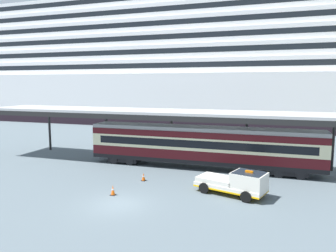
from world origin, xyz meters
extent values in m
plane|color=#536067|center=(0.00, 0.00, 0.00)|extent=(400.00, 400.00, 0.00)
cube|color=black|center=(-17.01, 52.68, 1.54)|extent=(171.59, 29.98, 3.08)
cube|color=white|center=(-17.01, 52.68, 6.67)|extent=(171.59, 29.98, 7.19)
cube|color=white|center=(-17.01, 52.68, 11.61)|extent=(157.87, 27.58, 2.69)
cube|color=black|center=(-17.01, 38.94, 11.75)|extent=(151.00, 0.12, 0.97)
cube|color=white|center=(-17.01, 52.68, 14.30)|extent=(151.55, 26.48, 2.69)
cube|color=black|center=(-17.01, 39.49, 14.44)|extent=(144.96, 0.12, 0.97)
cube|color=white|center=(-17.01, 52.68, 16.99)|extent=(145.24, 25.37, 2.69)
cube|color=black|center=(-17.01, 40.04, 17.12)|extent=(138.92, 0.12, 0.97)
cube|color=white|center=(-17.01, 52.68, 19.68)|extent=(138.92, 24.27, 2.69)
cube|color=black|center=(-17.01, 40.59, 19.81)|extent=(132.88, 0.12, 0.97)
cube|color=white|center=(-17.01, 52.68, 22.37)|extent=(132.61, 23.17, 2.69)
cube|color=black|center=(-17.01, 41.14, 22.50)|extent=(126.84, 0.12, 0.97)
cube|color=white|center=(-17.01, 52.68, 25.05)|extent=(126.29, 22.07, 2.69)
cube|color=#B3B3B3|center=(3.35, 11.73, 5.43)|extent=(47.98, 5.65, 0.25)
cube|color=black|center=(3.35, 9.00, 5.05)|extent=(47.98, 0.20, 0.50)
cylinder|color=black|center=(-16.64, 14.16, 2.65)|extent=(0.28, 0.28, 5.30)
cylinder|color=black|center=(-8.64, 14.16, 2.65)|extent=(0.28, 0.28, 5.30)
cylinder|color=black|center=(-0.65, 14.16, 2.65)|extent=(0.28, 0.28, 5.30)
cylinder|color=black|center=(7.35, 14.16, 2.65)|extent=(0.28, 0.28, 5.30)
cylinder|color=black|center=(15.35, 14.16, 2.65)|extent=(0.28, 0.28, 5.30)
cube|color=black|center=(3.35, 11.23, 0.85)|extent=(22.42, 2.80, 0.40)
cube|color=#470F14|center=(3.35, 11.23, 1.50)|extent=(22.42, 2.80, 0.90)
cube|color=beige|center=(3.35, 11.23, 2.55)|extent=(22.42, 2.80, 1.20)
cube|color=black|center=(3.35, 9.86, 2.60)|extent=(20.63, 0.08, 0.72)
cube|color=#470F14|center=(3.35, 11.23, 3.45)|extent=(22.42, 2.80, 0.60)
cube|color=#969696|center=(3.35, 11.23, 3.93)|extent=(22.42, 2.69, 0.36)
cube|color=black|center=(-4.72, 11.23, 0.45)|extent=(3.20, 2.35, 0.50)
cylinder|color=black|center=(-5.62, 10.05, 0.42)|extent=(0.84, 0.12, 0.84)
cylinder|color=black|center=(-3.82, 10.05, 0.42)|extent=(0.84, 0.12, 0.84)
cube|color=black|center=(11.42, 11.23, 0.45)|extent=(3.20, 2.35, 0.50)
cylinder|color=black|center=(10.52, 10.05, 0.42)|extent=(0.84, 0.12, 0.84)
cylinder|color=black|center=(12.32, 10.05, 0.42)|extent=(0.84, 0.12, 0.84)
cube|color=silver|center=(7.01, 4.51, 0.58)|extent=(5.56, 3.46, 0.36)
cube|color=#F2B20C|center=(7.01, 4.51, 0.45)|extent=(5.57, 3.48, 0.12)
cube|color=silver|center=(8.40, 4.07, 1.31)|extent=(2.76, 2.52, 1.10)
cube|color=#19232D|center=(8.40, 4.07, 1.66)|extent=(2.53, 2.38, 0.44)
cube|color=orange|center=(8.40, 4.07, 1.94)|extent=(0.59, 0.36, 0.16)
cube|color=silver|center=(6.01, 4.82, 0.94)|extent=(3.35, 2.70, 0.36)
cylinder|color=black|center=(8.89, 4.97, 0.40)|extent=(0.84, 0.48, 0.80)
cylinder|color=black|center=(8.30, 3.06, 0.40)|extent=(0.84, 0.48, 0.80)
cylinder|color=black|center=(5.72, 5.96, 0.40)|extent=(0.84, 0.48, 0.80)
cylinder|color=black|center=(5.12, 4.05, 0.40)|extent=(0.84, 0.48, 0.80)
cube|color=black|center=(-1.23, 1.52, 0.02)|extent=(0.36, 0.36, 0.04)
cone|color=#EA590F|center=(-1.23, 1.52, 0.40)|extent=(0.30, 0.30, 0.73)
cylinder|color=white|center=(-1.23, 1.52, 0.44)|extent=(0.17, 0.17, 0.10)
cube|color=black|center=(-0.45, 5.59, 0.02)|extent=(0.36, 0.36, 0.04)
cone|color=#EA590F|center=(-0.45, 5.59, 0.36)|extent=(0.30, 0.30, 0.64)
cylinder|color=white|center=(-0.45, 5.59, 0.39)|extent=(0.17, 0.17, 0.09)
camera|label=1|loc=(9.88, -19.22, 8.17)|focal=34.56mm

